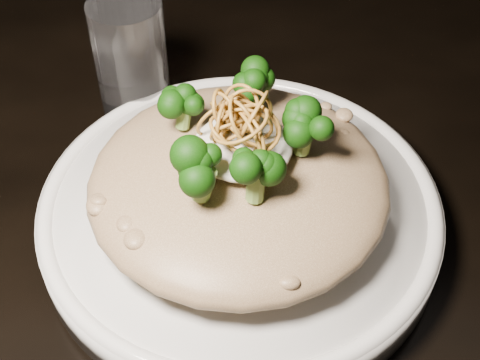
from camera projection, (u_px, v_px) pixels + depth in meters
The scene contains 7 objects.
table at pixel (252, 309), 0.59m from camera, with size 1.10×0.80×0.75m.
plate at pixel (240, 214), 0.53m from camera, with size 0.31×0.31×0.03m, color silver.
risotto at pixel (238, 183), 0.50m from camera, with size 0.23×0.23×0.05m, color brown.
broccoli at pixel (241, 125), 0.47m from camera, with size 0.15×0.15×0.05m, color black, non-canonical shape.
cheese at pixel (243, 146), 0.48m from camera, with size 0.07×0.07×0.02m, color white.
shallots at pixel (238, 111), 0.45m from camera, with size 0.07×0.07×0.04m, color brown, non-canonical shape.
drinking_glass at pixel (131, 60), 0.60m from camera, with size 0.07×0.07×0.12m, color white.
Camera 1 is at (-0.02, -0.32, 1.17)m, focal length 50.00 mm.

